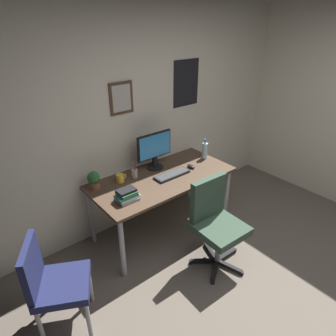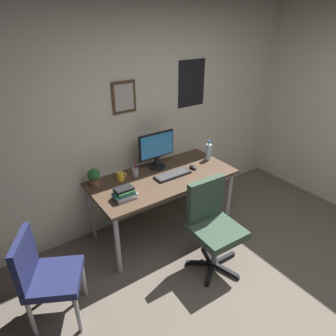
% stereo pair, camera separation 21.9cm
% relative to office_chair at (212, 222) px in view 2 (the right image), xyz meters
% --- Properties ---
extents(ground_plane, '(5.28, 5.28, 0.00)m').
position_rel_office_chair_xyz_m(ground_plane, '(0.05, -0.94, -0.53)').
color(ground_plane, '#60564C').
extents(wall_back, '(4.40, 0.10, 2.60)m').
position_rel_office_chair_xyz_m(wall_back, '(0.05, 1.21, 0.77)').
color(wall_back, beige).
rests_on(wall_back, ground_plane).
extents(desk, '(1.64, 0.78, 0.74)m').
position_rel_office_chair_xyz_m(desk, '(-0.09, 0.74, 0.14)').
color(desk, '#4C3828').
rests_on(desk, ground_plane).
extents(office_chair, '(0.55, 0.57, 0.95)m').
position_rel_office_chair_xyz_m(office_chair, '(0.00, 0.00, 0.00)').
color(office_chair, '#334738').
rests_on(office_chair, ground_plane).
extents(side_chair, '(0.57, 0.57, 0.88)m').
position_rel_office_chair_xyz_m(side_chair, '(-1.54, 0.29, -0.03)').
color(side_chair, '#1E234C').
rests_on(side_chair, ground_plane).
extents(monitor, '(0.46, 0.20, 0.43)m').
position_rel_office_chair_xyz_m(monitor, '(-0.02, 0.97, 0.45)').
color(monitor, black).
rests_on(monitor, desk).
extents(keyboard, '(0.43, 0.15, 0.03)m').
position_rel_office_chair_xyz_m(keyboard, '(0.01, 0.69, 0.22)').
color(keyboard, black).
rests_on(keyboard, desk).
extents(computer_mouse, '(0.06, 0.11, 0.04)m').
position_rel_office_chair_xyz_m(computer_mouse, '(0.31, 0.69, 0.23)').
color(computer_mouse, black).
rests_on(computer_mouse, desk).
extents(water_bottle, '(0.07, 0.07, 0.25)m').
position_rel_office_chair_xyz_m(water_bottle, '(0.63, 0.78, 0.32)').
color(water_bottle, silver).
rests_on(water_bottle, desk).
extents(coffee_mug_near, '(0.12, 0.08, 0.09)m').
position_rel_office_chair_xyz_m(coffee_mug_near, '(-0.52, 0.94, 0.25)').
color(coffee_mug_near, yellow).
rests_on(coffee_mug_near, desk).
extents(potted_plant, '(0.13, 0.13, 0.20)m').
position_rel_office_chair_xyz_m(potted_plant, '(-0.80, 0.99, 0.31)').
color(potted_plant, brown).
rests_on(potted_plant, desk).
extents(pen_cup, '(0.07, 0.07, 0.20)m').
position_rel_office_chair_xyz_m(pen_cup, '(-0.34, 0.92, 0.26)').
color(pen_cup, '#9EA0A5').
rests_on(pen_cup, desk).
extents(book_stack_left, '(0.23, 0.16, 0.12)m').
position_rel_office_chair_xyz_m(book_stack_left, '(-0.65, 0.58, 0.26)').
color(book_stack_left, gray).
rests_on(book_stack_left, desk).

